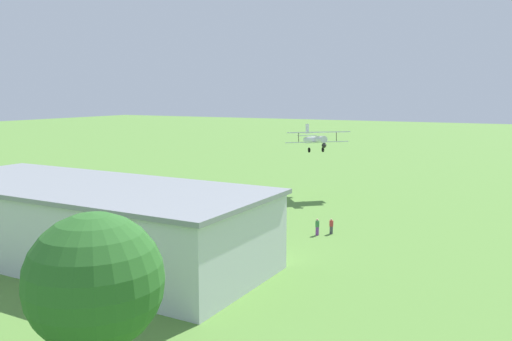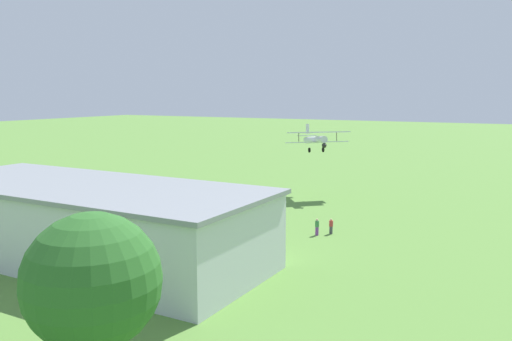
% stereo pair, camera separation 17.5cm
% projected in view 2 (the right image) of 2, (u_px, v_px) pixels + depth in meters
% --- Properties ---
extents(ground_plane, '(400.00, 400.00, 0.00)m').
position_uv_depth(ground_plane, '(246.00, 194.00, 71.76)').
color(ground_plane, '#568438').
extents(hangar, '(31.57, 12.94, 6.27)m').
position_uv_depth(hangar, '(85.00, 221.00, 43.23)').
color(hangar, silver).
rests_on(hangar, ground_plane).
extents(biplane, '(7.76, 7.79, 3.55)m').
position_uv_depth(biplane, '(316.00, 139.00, 68.61)').
color(biplane, silver).
extents(car_white, '(2.02, 4.48, 1.60)m').
position_uv_depth(car_white, '(56.00, 204.00, 61.13)').
color(car_white, white).
rests_on(car_white, ground_plane).
extents(car_orange, '(2.17, 4.49, 1.64)m').
position_uv_depth(car_orange, '(0.00, 201.00, 63.16)').
color(car_orange, orange).
rests_on(car_orange, ground_plane).
extents(person_walking_on_apron, '(0.43, 0.43, 1.77)m').
position_uv_depth(person_walking_on_apron, '(119.00, 200.00, 63.28)').
color(person_walking_on_apron, navy).
rests_on(person_walking_on_apron, ground_plane).
extents(person_watching_takeoff, '(0.53, 0.53, 1.63)m').
position_uv_depth(person_watching_takeoff, '(317.00, 227.00, 50.74)').
color(person_watching_takeoff, '#72338C').
rests_on(person_watching_takeoff, ground_plane).
extents(person_beside_truck, '(0.42, 0.42, 1.66)m').
position_uv_depth(person_beside_truck, '(114.00, 204.00, 61.34)').
color(person_beside_truck, navy).
rests_on(person_beside_truck, ground_plane).
extents(person_crossing_taxiway, '(0.53, 0.53, 1.53)m').
position_uv_depth(person_crossing_taxiway, '(331.00, 226.00, 51.22)').
color(person_crossing_taxiway, '#3F3F47').
rests_on(person_crossing_taxiway, ground_plane).
extents(tree_by_windsock, '(6.19, 6.19, 8.40)m').
position_uv_depth(tree_by_windsock, '(93.00, 281.00, 23.35)').
color(tree_by_windsock, brown).
rests_on(tree_by_windsock, ground_plane).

